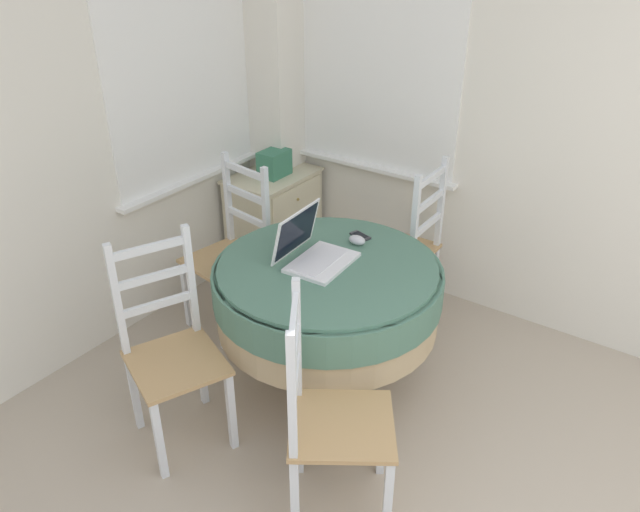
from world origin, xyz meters
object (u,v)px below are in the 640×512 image
(round_dining_table, at_px, (327,291))
(corner_cabinet, at_px, (274,220))
(laptop, at_px, (313,251))
(storage_box, at_px, (274,163))
(dining_chair_near_back_window, at_px, (232,254))
(dining_chair_near_right_window, at_px, (404,248))
(computer_mouse, at_px, (357,240))
(cell_phone, at_px, (360,236))
(dining_chair_camera_near, at_px, (329,420))
(dining_chair_left_flank, at_px, (172,353))

(round_dining_table, height_order, corner_cabinet, round_dining_table)
(laptop, xyz_separation_m, storage_box, (0.85, 0.92, -0.01))
(round_dining_table, relative_size, storage_box, 5.54)
(dining_chair_near_back_window, height_order, dining_chair_near_right_window, same)
(computer_mouse, relative_size, cell_phone, 0.74)
(dining_chair_near_back_window, distance_m, storage_box, 0.79)
(cell_phone, bearing_deg, dining_chair_near_back_window, 104.70)
(dining_chair_camera_near, bearing_deg, dining_chair_near_right_window, 17.07)
(cell_phone, height_order, dining_chair_near_back_window, dining_chair_near_back_window)
(cell_phone, distance_m, storage_box, 1.10)
(computer_mouse, xyz_separation_m, dining_chair_near_back_window, (-0.12, 0.78, -0.27))
(storage_box, bearing_deg, dining_chair_near_right_window, -92.65)
(cell_phone, xyz_separation_m, dining_chair_near_right_window, (0.45, -0.04, -0.26))
(computer_mouse, distance_m, corner_cabinet, 1.25)
(computer_mouse, xyz_separation_m, dining_chair_camera_near, (-0.91, -0.45, -0.27))
(dining_chair_near_back_window, relative_size, dining_chair_camera_near, 1.00)
(computer_mouse, bearing_deg, dining_chair_near_back_window, 98.40)
(laptop, xyz_separation_m, dining_chair_near_right_window, (0.81, -0.09, -0.31))
(dining_chair_left_flank, relative_size, corner_cabinet, 1.49)
(dining_chair_camera_near, distance_m, corner_cabinet, 2.11)
(laptop, relative_size, dining_chair_left_flank, 0.36)
(round_dining_table, bearing_deg, storage_box, 50.01)
(computer_mouse, xyz_separation_m, dining_chair_near_right_window, (0.53, -0.01, -0.27))
(dining_chair_camera_near, bearing_deg, storage_box, 44.39)
(computer_mouse, bearing_deg, dining_chair_camera_near, -153.63)
(dining_chair_left_flank, distance_m, storage_box, 1.70)
(dining_chair_near_right_window, bearing_deg, laptop, 173.48)
(laptop, distance_m, dining_chair_near_back_window, 0.78)
(cell_phone, relative_size, dining_chair_near_right_window, 0.12)
(cell_phone, xyz_separation_m, corner_cabinet, (0.50, 1.00, -0.38))
(laptop, height_order, corner_cabinet, laptop)
(laptop, bearing_deg, cell_phone, -8.20)
(computer_mouse, relative_size, dining_chair_near_right_window, 0.09)
(round_dining_table, distance_m, cell_phone, 0.38)
(dining_chair_near_right_window, distance_m, storage_box, 1.06)
(dining_chair_left_flank, distance_m, corner_cabinet, 1.69)
(dining_chair_near_back_window, bearing_deg, cell_phone, -75.30)
(computer_mouse, height_order, corner_cabinet, computer_mouse)
(laptop, height_order, dining_chair_left_flank, dining_chair_left_flank)
(dining_chair_near_back_window, bearing_deg, computer_mouse, -81.60)
(laptop, relative_size, computer_mouse, 3.95)
(dining_chair_near_right_window, bearing_deg, cell_phone, 174.83)
(dining_chair_near_back_window, bearing_deg, dining_chair_camera_near, -122.85)
(laptop, relative_size, cell_phone, 2.91)
(laptop, distance_m, storage_box, 1.26)
(round_dining_table, distance_m, laptop, 0.22)
(dining_chair_near_right_window, relative_size, dining_chair_left_flank, 1.00)
(laptop, bearing_deg, dining_chair_near_back_window, 77.13)
(computer_mouse, xyz_separation_m, dining_chair_left_flank, (-0.97, 0.37, -0.27))
(laptop, distance_m, cell_phone, 0.36)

